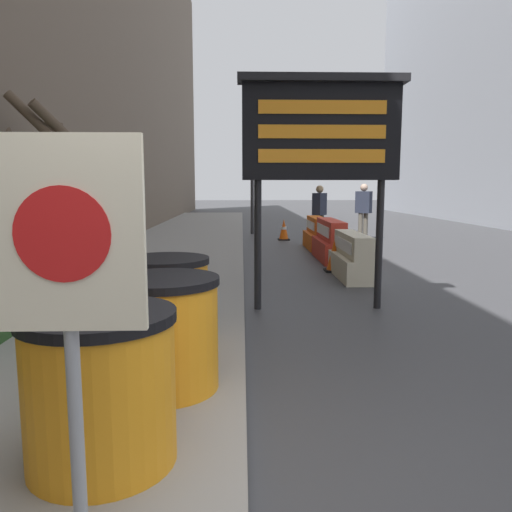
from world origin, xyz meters
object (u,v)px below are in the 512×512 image
(barrel_drum_back, at_px, (166,302))
(jersey_barrier_orange_far, at_px, (317,235))
(barrel_drum_foreground, at_px, (101,387))
(pedestrian_passerby, at_px, (319,209))
(traffic_cone_near, at_px, (284,230))
(warning_sign, at_px, (66,268))
(traffic_light_near_curb, at_px, (252,143))
(jersey_barrier_cream, at_px, (352,258))
(message_board, at_px, (321,133))
(jersey_barrier_red_striped, at_px, (331,242))
(traffic_cone_mid, at_px, (334,256))
(pedestrian_worker, at_px, (364,207))
(barrel_drum_middle, at_px, (164,333))

(barrel_drum_back, relative_size, jersey_barrier_orange_far, 0.50)
(barrel_drum_foreground, xyz_separation_m, pedestrian_passerby, (3.14, 12.35, 0.45))
(barrel_drum_foreground, distance_m, traffic_cone_near, 13.23)
(jersey_barrier_orange_far, relative_size, pedestrian_passerby, 1.02)
(warning_sign, xyz_separation_m, traffic_light_near_curb, (1.06, 15.80, 1.84))
(warning_sign, xyz_separation_m, jersey_barrier_cream, (2.75, 7.15, -1.00))
(message_board, bearing_deg, traffic_light_near_curb, 93.56)
(barrel_drum_back, xyz_separation_m, jersey_barrier_red_striped, (2.80, 6.62, -0.16))
(traffic_cone_mid, relative_size, traffic_light_near_curb, 0.14)
(barrel_drum_back, height_order, warning_sign, warning_sign)
(traffic_cone_near, bearing_deg, traffic_cone_mid, -85.12)
(pedestrian_worker, bearing_deg, jersey_barrier_orange_far, -96.44)
(traffic_light_near_curb, distance_m, pedestrian_passerby, 4.01)
(barrel_drum_foreground, relative_size, message_board, 0.28)
(jersey_barrier_cream, relative_size, jersey_barrier_orange_far, 1.04)
(barrel_drum_middle, bearing_deg, message_board, 61.11)
(message_board, bearing_deg, traffic_cone_mid, 75.59)
(barrel_drum_foreground, relative_size, jersey_barrier_cream, 0.48)
(barrel_drum_middle, xyz_separation_m, jersey_barrier_red_striped, (2.66, 7.67, -0.16))
(barrel_drum_foreground, height_order, traffic_cone_near, barrel_drum_foreground)
(warning_sign, height_order, traffic_light_near_curb, traffic_light_near_curb)
(barrel_drum_middle, distance_m, traffic_cone_mid, 6.53)
(jersey_barrier_orange_far, xyz_separation_m, pedestrian_passerby, (0.29, 1.50, 0.64))
(traffic_cone_mid, height_order, pedestrian_passerby, pedestrian_passerby)
(jersey_barrier_cream, height_order, traffic_cone_mid, jersey_barrier_cream)
(traffic_cone_mid, relative_size, pedestrian_passerby, 0.37)
(warning_sign, distance_m, pedestrian_worker, 14.45)
(jersey_barrier_red_striped, xyz_separation_m, jersey_barrier_orange_far, (0.00, 2.12, -0.03))
(jersey_barrier_cream, bearing_deg, pedestrian_passerby, 87.19)
(jersey_barrier_red_striped, height_order, pedestrian_worker, pedestrian_worker)
(barrel_drum_foreground, relative_size, jersey_barrier_orange_far, 0.50)
(message_board, relative_size, jersey_barrier_red_striped, 1.55)
(barrel_drum_back, relative_size, jersey_barrier_cream, 0.48)
(barrel_drum_middle, distance_m, jersey_barrier_red_striped, 8.12)
(pedestrian_worker, bearing_deg, traffic_cone_near, -148.25)
(jersey_barrier_red_striped, xyz_separation_m, pedestrian_worker, (1.78, 4.25, 0.64))
(barrel_drum_middle, xyz_separation_m, barrel_drum_back, (-0.15, 1.05, 0.00))
(barrel_drum_foreground, height_order, jersey_barrier_red_striped, barrel_drum_foreground)
(barrel_drum_back, xyz_separation_m, warning_sign, (0.06, -2.84, 0.80))
(traffic_cone_near, height_order, pedestrian_worker, pedestrian_worker)
(jersey_barrier_red_striped, height_order, traffic_light_near_curb, traffic_light_near_curb)
(jersey_barrier_red_striped, xyz_separation_m, traffic_cone_mid, (-0.22, -1.62, -0.10))
(traffic_cone_near, xyz_separation_m, traffic_cone_mid, (0.51, -5.95, -0.01))
(barrel_drum_foreground, relative_size, traffic_cone_mid, 1.37)
(pedestrian_passerby, bearing_deg, warning_sign, 23.27)
(pedestrian_worker, bearing_deg, warning_sign, -74.73)
(traffic_cone_mid, distance_m, pedestrian_worker, 6.24)
(barrel_drum_back, relative_size, jersey_barrier_red_striped, 0.44)
(barrel_drum_foreground, bearing_deg, traffic_light_near_curb, 85.56)
(barrel_drum_back, relative_size, pedestrian_passerby, 0.51)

